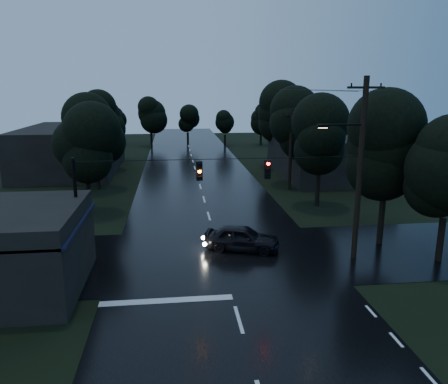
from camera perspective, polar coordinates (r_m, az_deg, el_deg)
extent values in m
cube|color=black|center=(42.34, -3.12, 0.69)|extent=(12.00, 120.00, 0.02)
cube|color=black|center=(25.17, -0.46, -8.43)|extent=(60.00, 9.00, 0.02)
cube|color=black|center=(22.42, -25.94, -3.98)|extent=(6.00, 7.00, 0.12)
cube|color=black|center=(21.61, -18.40, -3.91)|extent=(0.30, 7.00, 0.15)
cylinder|color=black|center=(19.51, -20.35, -11.33)|extent=(0.10, 0.10, 3.00)
cylinder|color=black|center=(24.96, -17.22, -5.59)|extent=(0.10, 0.10, 3.00)
cube|color=#EBA45E|center=(20.45, -19.21, -7.04)|extent=(0.06, 1.60, 0.50)
cube|color=#EBA45E|center=(22.94, -17.81, -4.69)|extent=(0.06, 1.20, 0.50)
cube|color=black|center=(48.66, 13.27, 4.68)|extent=(10.00, 14.00, 4.40)
cube|color=black|center=(52.92, -19.25, 5.31)|extent=(10.00, 16.00, 5.00)
cylinder|color=black|center=(24.75, 17.32, 2.64)|extent=(0.30, 0.30, 10.00)
cube|color=black|center=(24.35, 18.07, 12.85)|extent=(2.00, 0.12, 0.12)
cylinder|color=black|center=(24.00, 15.32, 8.48)|extent=(2.20, 0.10, 0.10)
cube|color=black|center=(23.62, 12.81, 8.43)|extent=(0.60, 0.25, 0.18)
cube|color=#FFB266|center=(23.63, 12.79, 8.19)|extent=(0.45, 0.18, 0.03)
cylinder|color=black|center=(41.06, 8.69, 5.48)|extent=(0.30, 0.30, 7.50)
cube|color=black|center=(40.74, 8.85, 9.86)|extent=(2.00, 0.12, 0.12)
cylinder|color=black|center=(23.64, -18.61, -2.95)|extent=(0.18, 0.18, 6.00)
cylinder|color=black|center=(22.63, -0.22, 4.34)|extent=(15.00, 0.03, 0.03)
cube|color=black|center=(22.64, -3.24, 2.78)|extent=(0.32, 0.25, 1.00)
sphere|color=orange|center=(22.49, -3.21, 2.70)|extent=(0.18, 0.18, 0.18)
cube|color=black|center=(23.13, 5.71, 2.96)|extent=(0.32, 0.25, 1.00)
sphere|color=#FF0C07|center=(22.98, 5.79, 2.89)|extent=(0.18, 0.18, 0.18)
cylinder|color=black|center=(28.41, 19.82, -3.68)|extent=(0.36, 0.36, 2.80)
sphere|color=black|center=(27.64, 20.39, 3.07)|extent=(4.48, 4.48, 4.48)
sphere|color=black|center=(27.46, 20.59, 5.53)|extent=(4.48, 4.48, 4.48)
sphere|color=black|center=(27.34, 20.80, 8.02)|extent=(4.48, 4.48, 4.48)
cylinder|color=black|center=(26.98, 26.43, -5.61)|extent=(0.36, 0.36, 2.45)
sphere|color=black|center=(26.22, 27.11, 0.55)|extent=(3.92, 3.92, 3.92)
cylinder|color=black|center=(34.80, -17.23, -0.68)|extent=(0.36, 0.36, 2.45)
sphere|color=black|center=(34.22, -17.58, 4.15)|extent=(3.92, 3.92, 3.92)
sphere|color=black|center=(34.08, -17.70, 5.89)|extent=(3.92, 3.92, 3.92)
sphere|color=black|center=(33.97, -17.83, 7.65)|extent=(3.92, 3.92, 3.92)
cylinder|color=black|center=(42.58, -16.15, 2.05)|extent=(0.36, 0.36, 2.62)
sphere|color=black|center=(42.09, -16.44, 6.31)|extent=(4.20, 4.20, 4.20)
sphere|color=black|center=(41.97, -16.54, 7.83)|extent=(4.20, 4.20, 4.20)
sphere|color=black|center=(41.88, -16.65, 9.36)|extent=(4.20, 4.20, 4.20)
cylinder|color=black|center=(52.39, -15.09, 4.30)|extent=(0.36, 0.36, 2.80)
sphere|color=black|center=(51.97, -15.32, 8.00)|extent=(4.48, 4.48, 4.48)
sphere|color=black|center=(51.88, -15.41, 9.32)|extent=(4.48, 4.48, 4.48)
sphere|color=black|center=(51.82, -15.49, 10.64)|extent=(4.48, 4.48, 4.48)
cylinder|color=black|center=(36.07, 12.11, 0.27)|extent=(0.36, 0.36, 2.62)
sphere|color=black|center=(35.48, 12.37, 5.28)|extent=(4.20, 4.20, 4.20)
sphere|color=black|center=(35.34, 12.46, 7.08)|extent=(4.20, 4.20, 4.20)
sphere|color=black|center=(35.24, 12.56, 8.90)|extent=(4.20, 4.20, 4.20)
cylinder|color=black|center=(43.69, 9.54, 2.80)|extent=(0.36, 0.36, 2.80)
sphere|color=black|center=(43.19, 9.72, 7.24)|extent=(4.48, 4.48, 4.48)
sphere|color=black|center=(43.08, 9.78, 8.82)|extent=(4.48, 4.48, 4.48)
sphere|color=black|center=(43.00, 9.84, 10.42)|extent=(4.48, 4.48, 4.48)
cylinder|color=black|center=(53.35, 7.20, 4.92)|extent=(0.36, 0.36, 2.97)
sphere|color=black|center=(52.93, 7.31, 8.79)|extent=(4.76, 4.76, 4.76)
sphere|color=black|center=(52.84, 7.36, 10.16)|extent=(4.76, 4.76, 4.76)
sphere|color=black|center=(52.78, 7.40, 11.54)|extent=(4.76, 4.76, 4.76)
imported|color=black|center=(25.92, 2.34, -6.00)|extent=(4.75, 3.05, 1.51)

